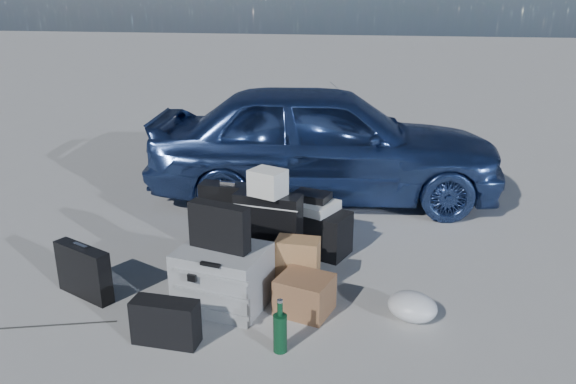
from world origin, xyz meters
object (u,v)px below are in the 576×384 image
Objects in this scene: car at (324,141)px; pelican_case at (223,277)px; suitcase_right at (268,232)px; cardboard_box at (305,295)px; green_bottle at (280,327)px; briefcase at (84,272)px; duffel_bag at (306,229)px; suitcase_left at (229,219)px.

car is 6.22× the size of pelican_case.
suitcase_right is (-0.20, -1.77, -0.31)m from car.
green_bottle is (-0.07, -0.48, 0.04)m from cardboard_box.
cardboard_box is 1.02× the size of green_bottle.
briefcase is 1.42× the size of cardboard_box.
briefcase is 1.58m from green_bottle.
duffel_bag is (0.04, -1.36, -0.44)m from car.
car is at bearing 83.90° from briefcase.
cardboard_box is (0.19, -2.37, -0.49)m from car.
car is at bearing 94.62° from cardboard_box.
pelican_case is at bearing -179.21° from cardboard_box.
car is 7.33× the size of briefcase.
duffel_bag is (1.45, 1.10, -0.01)m from briefcase.
suitcase_right is 0.49m from duffel_bag.
suitcase_right is 0.85× the size of duffel_bag.
suitcase_left is 0.66m from duffel_bag.
suitcase_right reaches higher than duffel_bag.
car is 1.43m from duffel_bag.
suitcase_left is at bearing 113.70° from pelican_case.
cardboard_box is (1.60, 0.09, -0.06)m from briefcase.
briefcase is (-1.41, -2.47, -0.43)m from car.
briefcase is 1.46× the size of green_bottle.
briefcase is at bearing 142.17° from car.
pelican_case is 1.71× the size of green_bottle.
duffel_bag is at bearing 173.42° from car.
pelican_case is 0.80× the size of duffel_bag.
pelican_case is 1.03m from briefcase.
green_bottle is at bearing -98.32° from cardboard_box.
car is 5.84× the size of suitcase_right.
pelican_case is at bearing -74.18° from suitcase_left.
suitcase_right is (0.18, 0.61, 0.10)m from pelican_case.
green_bottle is at bearing -66.80° from duffel_bag.
duffel_bag reaches higher than green_bottle.
suitcase_left is (0.82, 0.92, 0.11)m from briefcase.
suitcase_left is (-0.21, 0.84, 0.09)m from pelican_case.
suitcase_left reaches higher than briefcase.
suitcase_left is 1.16m from cardboard_box.
suitcase_left reaches higher than green_bottle.
pelican_case is 1.10m from duffel_bag.
suitcase_right reaches higher than green_bottle.
pelican_case is 0.70m from green_bottle.
car reaches higher than green_bottle.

